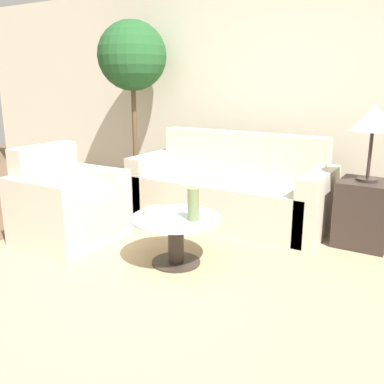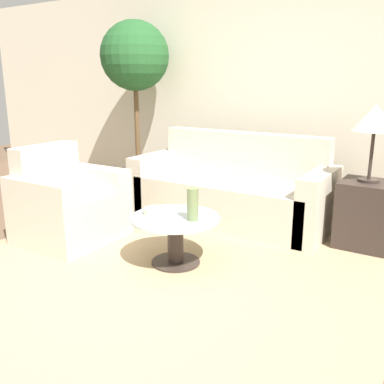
{
  "view_description": "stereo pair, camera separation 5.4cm",
  "coord_description": "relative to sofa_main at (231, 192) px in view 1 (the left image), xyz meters",
  "views": [
    {
      "loc": [
        1.85,
        -1.92,
        1.46
      ],
      "look_at": [
        0.05,
        1.03,
        0.55
      ],
      "focal_mm": 40.0,
      "sensor_mm": 36.0,
      "label": 1
    },
    {
      "loc": [
        1.9,
        -1.89,
        1.46
      ],
      "look_at": [
        0.05,
        1.03,
        0.55
      ],
      "focal_mm": 40.0,
      "sensor_mm": 36.0,
      "label": 2
    }
  ],
  "objects": [
    {
      "name": "armchair",
      "position": [
        -1.05,
        -1.35,
        0.0
      ],
      "size": [
        0.78,
        0.87,
        0.87
      ],
      "rotation": [
        0.0,
        0.0,
        1.59
      ],
      "color": "beige",
      "rests_on": "ground_plane"
    },
    {
      "name": "rug",
      "position": [
        0.15,
        -1.29,
        -0.29
      ],
      "size": [
        3.37,
        3.41,
        0.01
      ],
      "color": "tan",
      "rests_on": "ground_plane"
    },
    {
      "name": "bowl",
      "position": [
        -0.04,
        -1.3,
        0.12
      ],
      "size": [
        0.2,
        0.2,
        0.05
      ],
      "color": "beige",
      "rests_on": "coffee_table"
    },
    {
      "name": "vase",
      "position": [
        0.31,
        -1.28,
        0.23
      ],
      "size": [
        0.09,
        0.09,
        0.26
      ],
      "color": "#6B7A4C",
      "rests_on": "coffee_table"
    },
    {
      "name": "potted_plant",
      "position": [
        -1.5,
        0.26,
        1.29
      ],
      "size": [
        0.84,
        0.84,
        2.16
      ],
      "color": "#3D3833",
      "rests_on": "ground_plane"
    },
    {
      "name": "sofa_main",
      "position": [
        0.0,
        0.0,
        0.0
      ],
      "size": [
        2.09,
        0.84,
        0.91
      ],
      "color": "beige",
      "rests_on": "ground_plane"
    },
    {
      "name": "coffee_table",
      "position": [
        0.15,
        -1.29,
        -0.04
      ],
      "size": [
        0.72,
        0.72,
        0.4
      ],
      "color": "#332823",
      "rests_on": "ground_plane"
    },
    {
      "name": "table_lamp",
      "position": [
        1.36,
        -0.06,
        0.84
      ],
      "size": [
        0.38,
        0.38,
        0.67
      ],
      "color": "#332823",
      "rests_on": "side_table"
    },
    {
      "name": "wall_back",
      "position": [
        0.1,
        0.82,
        1.0
      ],
      "size": [
        10.0,
        0.06,
        2.6
      ],
      "color": "beige",
      "rests_on": "ground_plane"
    },
    {
      "name": "side_table",
      "position": [
        1.36,
        -0.06,
        -0.0
      ],
      "size": [
        0.45,
        0.45,
        0.6
      ],
      "color": "#332823",
      "rests_on": "ground_plane"
    },
    {
      "name": "ground_plane",
      "position": [
        0.1,
        -2.07,
        -0.3
      ],
      "size": [
        14.0,
        14.0,
        0.0
      ],
      "primitive_type": "plane",
      "color": "brown"
    }
  ]
}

